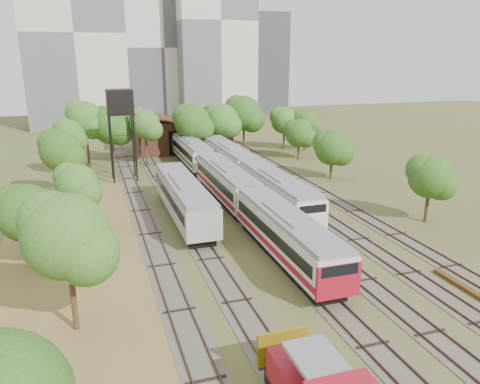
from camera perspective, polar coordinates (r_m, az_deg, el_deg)
name	(u,v)px	position (r m, az deg, el deg)	size (l,w,h in m)	color
ground	(364,306)	(33.54, 14.88, -13.28)	(240.00, 240.00, 0.00)	#475123
dry_grass_patch	(84,291)	(36.04, -18.49, -11.38)	(14.00, 60.00, 0.04)	brown
tracks	(240,201)	(54.17, 0.03, -1.10)	(24.60, 80.00, 0.19)	#4C473D
railcar_red_set	(252,205)	(46.18, 1.41, -1.54)	(3.21, 34.58, 3.98)	black
railcar_green_set	(230,159)	(66.36, -1.24, 4.00)	(3.21, 52.08, 3.98)	black
railcar_rear	(192,153)	(71.66, -5.85, 4.81)	(3.16, 16.08, 3.91)	black
old_grey_coach	(184,198)	(48.22, -6.86, -0.76)	(3.25, 18.00, 4.03)	black
water_tower	(120,104)	(63.69, -14.44, 10.32)	(3.49, 3.49, 12.04)	black
rail_pile_far	(479,296)	(37.27, 27.11, -11.25)	(0.54, 8.58, 0.28)	#4F3516
maintenance_shed	(181,133)	(84.67, -7.16, 7.13)	(16.45, 11.55, 7.58)	#341713
tree_band_left	(54,200)	(39.07, -21.72, -0.93)	(8.23, 57.04, 8.70)	#382616
tree_band_far	(192,121)	(76.93, -5.84, 8.66)	(41.63, 9.47, 9.76)	#382616
tree_band_right	(339,148)	(63.96, 12.03, 5.26)	(5.93, 36.02, 6.87)	#382616
tower_left	(74,34)	(119.25, -19.59, 17.71)	(22.00, 16.00, 42.00)	beige
tower_centre	(159,48)	(125.56, -9.88, 16.89)	(20.00, 18.00, 36.00)	beige
tower_right	(212,22)	(120.38, -3.41, 19.98)	(18.00, 16.00, 48.00)	beige
tower_far_right	(263,63)	(143.41, 2.79, 15.40)	(12.00, 12.00, 28.00)	#383A3F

